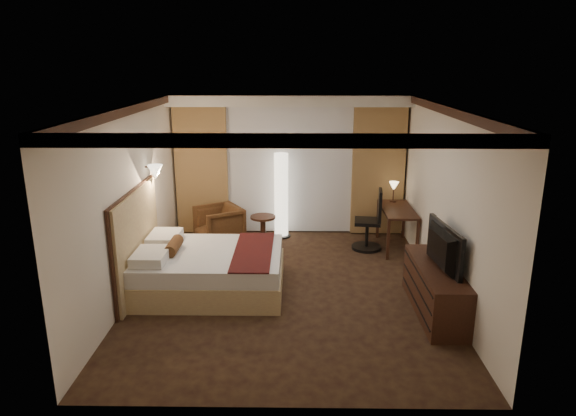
{
  "coord_description": "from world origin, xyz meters",
  "views": [
    {
      "loc": [
        0.11,
        -7.07,
        3.3
      ],
      "look_at": [
        0.0,
        0.4,
        1.15
      ],
      "focal_mm": 32.0,
      "sensor_mm": 36.0,
      "label": 1
    }
  ],
  "objects_px": {
    "bed": "(211,270)",
    "dresser": "(435,289)",
    "side_table": "(263,229)",
    "desk": "(396,228)",
    "armchair": "(219,223)",
    "office_chair": "(368,219)",
    "floor_lamp": "(281,195)",
    "television": "(437,244)"
  },
  "relations": [
    {
      "from": "side_table",
      "to": "desk",
      "type": "bearing_deg",
      "value": -5.99
    },
    {
      "from": "desk",
      "to": "armchair",
      "type": "bearing_deg",
      "value": 176.26
    },
    {
      "from": "desk",
      "to": "dresser",
      "type": "relative_size",
      "value": 0.73
    },
    {
      "from": "bed",
      "to": "office_chair",
      "type": "bearing_deg",
      "value": 34.88
    },
    {
      "from": "desk",
      "to": "television",
      "type": "bearing_deg",
      "value": -89.54
    },
    {
      "from": "side_table",
      "to": "armchair",
      "type": "bearing_deg",
      "value": -177.02
    },
    {
      "from": "dresser",
      "to": "side_table",
      "type": "bearing_deg",
      "value": 132.15
    },
    {
      "from": "armchair",
      "to": "dresser",
      "type": "bearing_deg",
      "value": 20.17
    },
    {
      "from": "bed",
      "to": "side_table",
      "type": "xyz_separation_m",
      "value": [
        0.64,
        2.08,
        -0.05
      ]
    },
    {
      "from": "armchair",
      "to": "television",
      "type": "bearing_deg",
      "value": 19.92
    },
    {
      "from": "side_table",
      "to": "desk",
      "type": "xyz_separation_m",
      "value": [
        2.44,
        -0.26,
        0.12
      ]
    },
    {
      "from": "office_chair",
      "to": "bed",
      "type": "bearing_deg",
      "value": -138.06
    },
    {
      "from": "dresser",
      "to": "armchair",
      "type": "bearing_deg",
      "value": 140.72
    },
    {
      "from": "bed",
      "to": "dresser",
      "type": "relative_size",
      "value": 1.23
    },
    {
      "from": "desk",
      "to": "office_chair",
      "type": "relative_size",
      "value": 1.12
    },
    {
      "from": "side_table",
      "to": "dresser",
      "type": "bearing_deg",
      "value": -47.85
    },
    {
      "from": "floor_lamp",
      "to": "desk",
      "type": "xyz_separation_m",
      "value": [
        2.11,
        -0.6,
        -0.45
      ]
    },
    {
      "from": "armchair",
      "to": "desk",
      "type": "distance_m",
      "value": 3.27
    },
    {
      "from": "side_table",
      "to": "dresser",
      "type": "xyz_separation_m",
      "value": [
        2.49,
        -2.75,
        0.07
      ]
    },
    {
      "from": "armchair",
      "to": "floor_lamp",
      "type": "relative_size",
      "value": 0.47
    },
    {
      "from": "bed",
      "to": "armchair",
      "type": "relative_size",
      "value": 2.7
    },
    {
      "from": "floor_lamp",
      "to": "television",
      "type": "distance_m",
      "value": 3.76
    },
    {
      "from": "television",
      "to": "office_chair",
      "type": "bearing_deg",
      "value": 6.94
    },
    {
      "from": "desk",
      "to": "television",
      "type": "distance_m",
      "value": 2.57
    },
    {
      "from": "side_table",
      "to": "television",
      "type": "xyz_separation_m",
      "value": [
        2.46,
        -2.75,
        0.73
      ]
    },
    {
      "from": "floor_lamp",
      "to": "dresser",
      "type": "relative_size",
      "value": 0.96
    },
    {
      "from": "floor_lamp",
      "to": "television",
      "type": "bearing_deg",
      "value": -55.52
    },
    {
      "from": "bed",
      "to": "side_table",
      "type": "distance_m",
      "value": 2.18
    },
    {
      "from": "armchair",
      "to": "desk",
      "type": "bearing_deg",
      "value": 55.71
    },
    {
      "from": "side_table",
      "to": "office_chair",
      "type": "bearing_deg",
      "value": -9.15
    },
    {
      "from": "armchair",
      "to": "desk",
      "type": "relative_size",
      "value": 0.63
    },
    {
      "from": "side_table",
      "to": "television",
      "type": "height_order",
      "value": "television"
    },
    {
      "from": "desk",
      "to": "dresser",
      "type": "distance_m",
      "value": 2.5
    },
    {
      "from": "side_table",
      "to": "desk",
      "type": "height_order",
      "value": "desk"
    },
    {
      "from": "armchair",
      "to": "dresser",
      "type": "height_order",
      "value": "armchair"
    },
    {
      "from": "side_table",
      "to": "floor_lamp",
      "type": "relative_size",
      "value": 0.31
    },
    {
      "from": "side_table",
      "to": "desk",
      "type": "relative_size",
      "value": 0.42
    },
    {
      "from": "side_table",
      "to": "bed",
      "type": "bearing_deg",
      "value": -107.22
    },
    {
      "from": "office_chair",
      "to": "television",
      "type": "height_order",
      "value": "office_chair"
    },
    {
      "from": "dresser",
      "to": "television",
      "type": "xyz_separation_m",
      "value": [
        -0.03,
        0.0,
        0.65
      ]
    },
    {
      "from": "bed",
      "to": "desk",
      "type": "bearing_deg",
      "value": 30.6
    },
    {
      "from": "side_table",
      "to": "dresser",
      "type": "relative_size",
      "value": 0.3
    }
  ]
}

